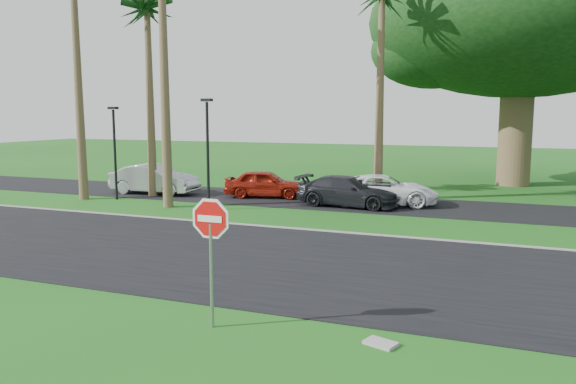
# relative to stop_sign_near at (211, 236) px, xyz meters

# --- Properties ---
(ground) EXTENTS (120.00, 120.00, 0.00)m
(ground) POSITION_rel_stop_sign_near_xyz_m (-0.50, 3.00, -1.77)
(ground) COLOR #175916
(ground) RESTS_ON ground
(road) EXTENTS (120.00, 8.00, 0.02)m
(road) POSITION_rel_stop_sign_near_xyz_m (-0.50, 5.00, -1.76)
(road) COLOR black
(road) RESTS_ON ground
(parking_strip) EXTENTS (120.00, 5.00, 0.02)m
(parking_strip) POSITION_rel_stop_sign_near_xyz_m (-0.50, 15.50, -1.76)
(parking_strip) COLOR black
(parking_strip) RESTS_ON ground
(curb) EXTENTS (120.00, 0.12, 0.06)m
(curb) POSITION_rel_stop_sign_near_xyz_m (-0.50, 9.05, -1.74)
(curb) COLOR gray
(curb) RESTS_ON ground
(stop_sign_near) EXTENTS (1.05, 0.07, 2.62)m
(stop_sign_near) POSITION_rel_stop_sign_near_xyz_m (0.00, 0.00, 0.00)
(stop_sign_near) COLOR gray
(stop_sign_near) RESTS_ON ground
(palm_left_mid) EXTENTS (5.00, 5.00, 10.00)m
(palm_left_mid) POSITION_rel_stop_sign_near_xyz_m (-11.00, 14.00, 6.90)
(palm_left_mid) COLOR brown
(palm_left_mid) RESTS_ON ground
(canopy_tree) EXTENTS (16.50, 16.50, 13.12)m
(canopy_tree) POSITION_rel_stop_sign_near_xyz_m (5.50, 25.00, 7.17)
(canopy_tree) COLOR brown
(canopy_tree) RESTS_ON ground
(streetlight_left) EXTENTS (0.45, 0.25, 4.34)m
(streetlight_left) POSITION_rel_stop_sign_near_xyz_m (-12.00, 12.50, 0.72)
(streetlight_left) COLOR black
(streetlight_left) RESTS_ON ground
(streetlight_right) EXTENTS (0.45, 0.25, 4.64)m
(streetlight_right) POSITION_rel_stop_sign_near_xyz_m (-6.50, 11.50, 0.88)
(streetlight_right) COLOR black
(streetlight_right) RESTS_ON ground
(car_silver) EXTENTS (4.54, 1.77, 1.47)m
(car_silver) POSITION_rel_stop_sign_near_xyz_m (-11.37, 14.68, -1.04)
(car_silver) COLOR #A7A8AE
(car_silver) RESTS_ON ground
(car_red) EXTENTS (4.15, 2.45, 1.33)m
(car_red) POSITION_rel_stop_sign_near_xyz_m (-5.68, 15.58, -1.11)
(car_red) COLOR maroon
(car_red) RESTS_ON ground
(car_dark) EXTENTS (4.63, 2.16, 1.31)m
(car_dark) POSITION_rel_stop_sign_near_xyz_m (-1.27, 14.46, -1.12)
(car_dark) COLOR black
(car_dark) RESTS_ON ground
(car_minivan) EXTENTS (5.11, 3.13, 1.32)m
(car_minivan) POSITION_rel_stop_sign_near_xyz_m (0.11, 15.42, -1.11)
(car_minivan) COLOR white
(car_minivan) RESTS_ON ground
(utility_slab) EXTENTS (0.63, 0.51, 0.06)m
(utility_slab) POSITION_rel_stop_sign_near_xyz_m (3.16, 0.33, -1.74)
(utility_slab) COLOR gray
(utility_slab) RESTS_ON ground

